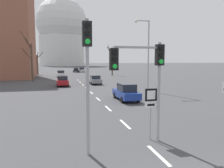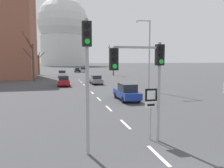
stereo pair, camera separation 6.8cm
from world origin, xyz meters
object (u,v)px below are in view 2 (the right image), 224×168
sedan_near_right (127,92)px  sedan_far_right (77,70)px  sedan_mid_centre (62,74)px  traffic_signal_near_left (87,62)px  sedan_distant_centre (83,70)px  route_sign_post (151,104)px  sedan_far_left (64,81)px  traffic_signal_centre_tall (144,67)px  street_lamp_right (147,49)px  sedan_near_left (96,80)px

sedan_near_right → sedan_far_right: 54.33m
sedan_mid_centre → traffic_signal_near_left: bearing=-89.4°
sedan_distant_centre → route_sign_post: bearing=-93.2°
sedan_distant_centre → sedan_far_right: bearing=-166.0°
sedan_far_right → route_sign_post: bearing=-91.5°
sedan_far_right → sedan_near_right: bearing=-89.6°
sedan_near_right → sedan_far_right: bearing=90.4°
sedan_mid_centre → sedan_far_left: 18.05m
sedan_mid_centre → sedan_distant_centre: 23.83m
traffic_signal_centre_tall → sedan_far_right: traffic_signal_centre_tall is taller
traffic_signal_centre_tall → sedan_mid_centre: (-3.08, 42.77, -2.70)m
street_lamp_right → sedan_near_left: bearing=115.0°
traffic_signal_near_left → sedan_near_left: (4.81, 26.89, -3.01)m
sedan_far_left → sedan_mid_centre: bearing=89.9°
traffic_signal_centre_tall → sedan_near_left: size_ratio=1.09×
sedan_far_left → sedan_far_right: bearing=82.5°
street_lamp_right → sedan_near_left: street_lamp_right is taller
route_sign_post → sedan_far_left: bearing=98.3°
traffic_signal_near_left → sedan_near_right: traffic_signal_near_left is taller
sedan_near_left → sedan_near_right: size_ratio=0.99×
traffic_signal_near_left → sedan_near_right: 12.89m
street_lamp_right → sedan_distant_centre: size_ratio=2.15×
sedan_near_right → sedan_near_left: bearing=91.6°
traffic_signal_near_left → sedan_far_left: traffic_signal_near_left is taller
sedan_far_left → traffic_signal_centre_tall: bearing=-82.8°
traffic_signal_centre_tall → street_lamp_right: 17.58m
route_sign_post → sedan_distant_centre: route_sign_post is taller
sedan_near_right → sedan_far_right: sedan_near_right is taller
route_sign_post → street_lamp_right: size_ratio=0.29×
traffic_signal_centre_tall → sedan_near_right: size_ratio=1.08×
sedan_near_left → route_sign_post: bearing=-93.7°
traffic_signal_near_left → sedan_near_left: size_ratio=1.27×
route_sign_post → sedan_far_left: 24.77m
traffic_signal_near_left → traffic_signal_centre_tall: bearing=15.1°
traffic_signal_centre_tall → traffic_signal_near_left: traffic_signal_near_left is taller
sedan_mid_centre → sedan_distant_centre: size_ratio=1.05×
street_lamp_right → sedan_near_right: 8.23m
traffic_signal_near_left → sedan_near_right: (5.24, 11.40, -2.95)m
sedan_far_left → sedan_distant_centre: size_ratio=1.10×
sedan_near_left → sedan_mid_centre: sedan_mid_centre is taller
traffic_signal_centre_tall → sedan_near_right: traffic_signal_centre_tall is taller
traffic_signal_near_left → sedan_near_left: bearing=79.9°
traffic_signal_near_left → sedan_near_right: bearing=65.3°
route_sign_post → sedan_far_right: (1.68, 64.78, -0.98)m
route_sign_post → sedan_mid_centre: size_ratio=0.60×
traffic_signal_near_left → route_sign_post: bearing=16.8°
route_sign_post → sedan_near_left: size_ratio=0.60×
sedan_mid_centre → sedan_far_right: bearing=76.7°
sedan_mid_centre → traffic_signal_centre_tall: bearing=-85.9°
sedan_far_left → traffic_signal_near_left: bearing=-89.0°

